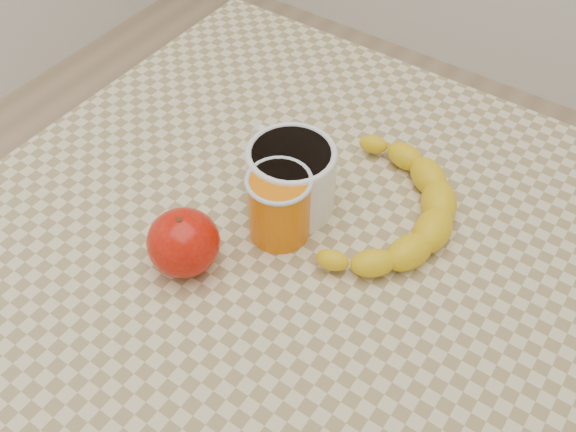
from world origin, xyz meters
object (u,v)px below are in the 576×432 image
Objects in this scene: table at (288,267)px; coffee_mug at (290,175)px; apple at (184,242)px; orange_juice_glass at (279,205)px; banana at (387,206)px.

table is 4.77× the size of coffee_mug.
coffee_mug reaches higher than apple.
coffee_mug is (-0.02, 0.03, 0.14)m from table.
orange_juice_glass is at bearing -107.98° from table.
banana is (0.09, 0.08, 0.11)m from table.
banana is at bearing 41.03° from table.
apple is 0.26m from banana.
banana is (0.16, 0.20, -0.02)m from apple.
orange_juice_glass is 0.96× the size of apple.
apple reaches higher than table.
table is 0.17m from banana.
banana is (0.12, 0.05, -0.03)m from coffee_mug.
banana is (0.10, 0.09, -0.03)m from orange_juice_glass.
table is at bearing -58.34° from coffee_mug.
orange_juice_glass is 0.12m from apple.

